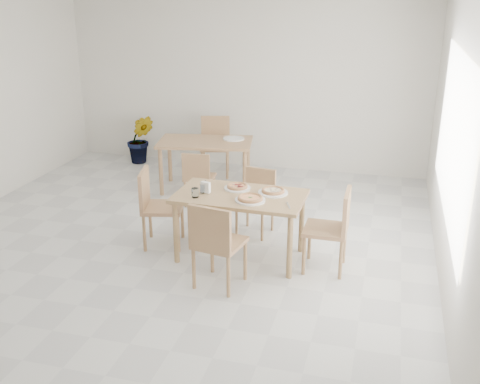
% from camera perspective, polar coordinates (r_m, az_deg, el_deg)
% --- Properties ---
extents(room, '(7.28, 7.00, 7.00)m').
position_cam_1_polar(room, '(5.92, 20.88, 5.31)').
color(room, silver).
rests_on(room, ground).
extents(main_table, '(1.43, 0.83, 0.75)m').
position_cam_1_polar(main_table, '(6.15, -0.00, -1.04)').
color(main_table, '#A67855').
rests_on(main_table, ground).
extents(chair_south, '(0.53, 0.53, 0.92)m').
position_cam_1_polar(chair_south, '(5.56, -2.51, -4.89)').
color(chair_south, tan).
rests_on(chair_south, ground).
extents(chair_north, '(0.45, 0.45, 0.80)m').
position_cam_1_polar(chair_north, '(6.89, 1.76, -0.44)').
color(chair_north, tan).
rests_on(chair_north, ground).
extents(chair_west, '(0.55, 0.55, 0.92)m').
position_cam_1_polar(chair_west, '(6.58, -8.62, -1.03)').
color(chair_west, tan).
rests_on(chair_west, ground).
extents(chair_east, '(0.45, 0.45, 0.91)m').
position_cam_1_polar(chair_east, '(6.00, 9.54, -3.29)').
color(chair_east, tan).
rests_on(chair_east, ground).
extents(plate_margherita, '(0.32, 0.32, 0.02)m').
position_cam_1_polar(plate_margherita, '(5.94, 1.04, -0.82)').
color(plate_margherita, white).
rests_on(plate_margherita, main_table).
extents(plate_mushroom, '(0.33, 0.33, 0.02)m').
position_cam_1_polar(plate_mushroom, '(6.16, 3.38, -0.05)').
color(plate_mushroom, white).
rests_on(plate_mushroom, main_table).
extents(plate_pepperoni, '(0.30, 0.30, 0.02)m').
position_cam_1_polar(plate_pepperoni, '(6.29, -0.27, 0.40)').
color(plate_pepperoni, white).
rests_on(plate_pepperoni, main_table).
extents(pizza_margherita, '(0.28, 0.28, 0.03)m').
position_cam_1_polar(pizza_margherita, '(5.93, 1.04, -0.62)').
color(pizza_margherita, tan).
rests_on(pizza_margherita, plate_margherita).
extents(pizza_mushroom, '(0.33, 0.33, 0.03)m').
position_cam_1_polar(pizza_mushroom, '(6.15, 3.38, 0.15)').
color(pizza_mushroom, tan).
rests_on(pizza_mushroom, plate_mushroom).
extents(pizza_pepperoni, '(0.31, 0.31, 0.03)m').
position_cam_1_polar(pizza_pepperoni, '(6.28, -0.27, 0.60)').
color(pizza_pepperoni, tan).
rests_on(pizza_pepperoni, plate_pepperoni).
extents(tumbler_a, '(0.08, 0.08, 0.10)m').
position_cam_1_polar(tumbler_a, '(6.04, -4.59, -0.08)').
color(tumbler_a, white).
rests_on(tumbler_a, main_table).
extents(tumbler_b, '(0.07, 0.07, 0.10)m').
position_cam_1_polar(tumbler_b, '(6.17, -3.75, 0.34)').
color(tumbler_b, white).
rests_on(tumbler_b, main_table).
extents(napkin_holder, '(0.13, 0.08, 0.13)m').
position_cam_1_polar(napkin_holder, '(6.15, -3.51, 0.43)').
color(napkin_holder, silver).
rests_on(napkin_holder, main_table).
extents(fork_a, '(0.08, 0.18, 0.01)m').
position_cam_1_polar(fork_a, '(5.83, 4.94, -1.38)').
color(fork_a, silver).
rests_on(fork_a, main_table).
extents(fork_b, '(0.04, 0.17, 0.01)m').
position_cam_1_polar(fork_b, '(6.50, -3.62, 0.97)').
color(fork_b, silver).
rests_on(fork_b, main_table).
extents(second_table, '(1.48, 1.01, 0.75)m').
position_cam_1_polar(second_table, '(8.32, -3.55, 4.59)').
color(second_table, tan).
rests_on(second_table, ground).
extents(chair_back_s, '(0.41, 0.41, 0.78)m').
position_cam_1_polar(chair_back_s, '(7.72, -4.27, 1.74)').
color(chair_back_s, tan).
rests_on(chair_back_s, ground).
extents(chair_back_n, '(0.56, 0.56, 0.93)m').
position_cam_1_polar(chair_back_n, '(9.08, -2.53, 5.16)').
color(chair_back_n, tan).
rests_on(chair_back_n, ground).
extents(plate_empty, '(0.32, 0.32, 0.02)m').
position_cam_1_polar(plate_empty, '(8.37, -0.65, 5.44)').
color(plate_empty, white).
rests_on(plate_empty, second_table).
extents(potted_plant, '(0.56, 0.51, 0.84)m').
position_cam_1_polar(potted_plant, '(9.83, -10.08, 5.30)').
color(potted_plant, '#266E21').
rests_on(potted_plant, ground).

